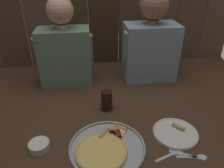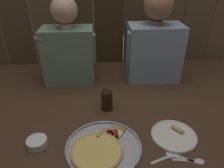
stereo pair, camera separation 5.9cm
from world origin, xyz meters
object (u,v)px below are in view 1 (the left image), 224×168
(drinking_glass, at_px, (107,100))
(diner_right, at_px, (151,40))
(pizza_tray, at_px, (105,148))
(dinner_plate, at_px, (175,133))
(dipping_bowl, at_px, (39,145))
(diner_left, at_px, (64,46))

(drinking_glass, relative_size, diner_right, 0.19)
(diner_right, bearing_deg, drinking_glass, -133.69)
(pizza_tray, height_order, dinner_plate, dinner_plate)
(dipping_bowl, height_order, diner_right, diner_right)
(dipping_bowl, distance_m, diner_left, 0.70)
(pizza_tray, distance_m, dipping_bowl, 0.31)
(dipping_bowl, distance_m, diner_right, 0.99)
(dinner_plate, xyz_separation_m, dipping_bowl, (-0.67, -0.01, 0.01))
(diner_left, bearing_deg, diner_right, 0.07)
(pizza_tray, relative_size, dipping_bowl, 3.76)
(dinner_plate, distance_m, diner_right, 0.69)
(dipping_bowl, bearing_deg, dinner_plate, 0.90)
(pizza_tray, xyz_separation_m, dinner_plate, (0.36, 0.05, -0.00))
(dinner_plate, bearing_deg, diner_right, 86.99)
(drinking_glass, xyz_separation_m, diner_left, (-0.25, 0.37, 0.21))
(dipping_bowl, xyz_separation_m, diner_right, (0.70, 0.64, 0.27))
(dipping_bowl, bearing_deg, pizza_tray, -8.20)
(dinner_plate, xyz_separation_m, diner_left, (-0.57, 0.63, 0.26))
(dinner_plate, relative_size, dipping_bowl, 2.37)
(dinner_plate, height_order, drinking_glass, drinking_glass)
(drinking_glass, bearing_deg, dipping_bowl, -141.63)
(drinking_glass, bearing_deg, pizza_tray, -97.19)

